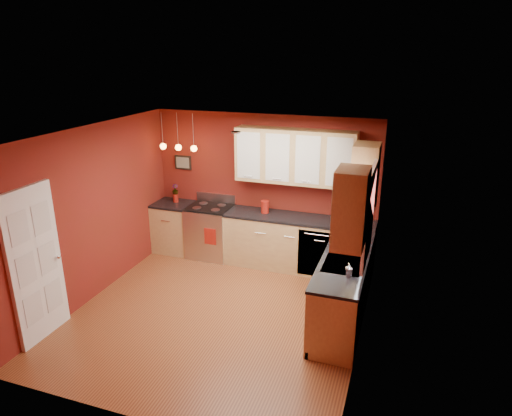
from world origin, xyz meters
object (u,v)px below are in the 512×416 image
(coffee_maker, at_px, (344,216))
(red_canister, at_px, (265,207))
(sink, at_px, (343,265))
(gas_range, at_px, (210,231))
(soap_pump, at_px, (348,270))

(coffee_maker, bearing_deg, red_canister, 165.77)
(red_canister, bearing_deg, sink, -44.23)
(sink, relative_size, red_canister, 3.26)
(gas_range, bearing_deg, sink, -29.78)
(gas_range, bearing_deg, soap_pump, -34.18)
(sink, height_order, soap_pump, sink)
(gas_range, xyz_separation_m, soap_pump, (2.73, -1.85, 0.54))
(coffee_maker, relative_size, soap_pump, 1.38)
(gas_range, height_order, sink, sink)
(coffee_maker, distance_m, soap_pump, 1.92)
(red_canister, xyz_separation_m, coffee_maker, (1.36, -0.01, -0.00))
(coffee_maker, bearing_deg, sink, -95.17)
(sink, relative_size, soap_pump, 4.11)
(gas_range, distance_m, soap_pump, 3.34)
(sink, bearing_deg, soap_pump, -73.01)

